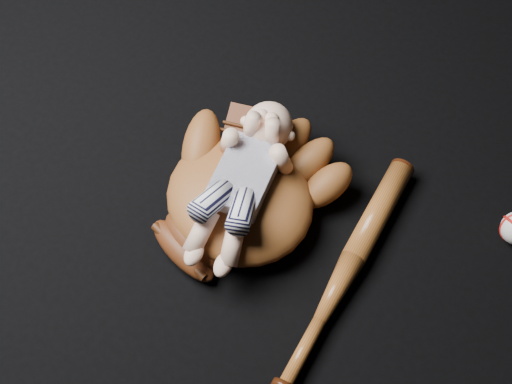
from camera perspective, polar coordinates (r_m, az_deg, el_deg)
baseball_glove at (r=1.33m, az=-1.32°, el=-0.26°), size 0.45×0.48×0.13m
newborn_baby at (r=1.28m, az=-1.43°, el=0.54°), size 0.23×0.38×0.14m
baseball_bat at (r=1.32m, az=7.23°, el=-6.30°), size 0.09×0.51×0.05m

